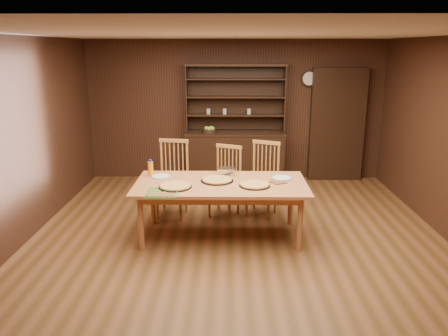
{
  "coord_description": "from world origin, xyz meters",
  "views": [
    {
      "loc": [
        -0.11,
        -5.2,
        2.44
      ],
      "look_at": [
        -0.18,
        0.4,
        0.9
      ],
      "focal_mm": 35.0,
      "sensor_mm": 36.0,
      "label": 1
    }
  ],
  "objects_px": {
    "china_hutch": "(235,150)",
    "juice_bottle": "(151,168)",
    "chair_left": "(173,175)",
    "chair_center": "(226,179)",
    "chair_right": "(264,176)",
    "dining_table": "(221,187)"
  },
  "relations": [
    {
      "from": "chair_center",
      "to": "juice_bottle",
      "type": "relative_size",
      "value": 4.62
    },
    {
      "from": "chair_center",
      "to": "juice_bottle",
      "type": "height_order",
      "value": "chair_center"
    },
    {
      "from": "chair_left",
      "to": "chair_center",
      "type": "distance_m",
      "value": 0.8
    },
    {
      "from": "dining_table",
      "to": "chair_center",
      "type": "distance_m",
      "value": 0.82
    },
    {
      "from": "chair_left",
      "to": "chair_center",
      "type": "bearing_deg",
      "value": 8.5
    },
    {
      "from": "china_hutch",
      "to": "juice_bottle",
      "type": "height_order",
      "value": "china_hutch"
    },
    {
      "from": "chair_center",
      "to": "chair_right",
      "type": "height_order",
      "value": "chair_right"
    },
    {
      "from": "china_hutch",
      "to": "juice_bottle",
      "type": "xyz_separation_m",
      "value": [
        -1.18,
        -2.23,
        0.26
      ]
    },
    {
      "from": "china_hutch",
      "to": "dining_table",
      "type": "bearing_deg",
      "value": -94.9
    },
    {
      "from": "china_hutch",
      "to": "juice_bottle",
      "type": "relative_size",
      "value": 9.52
    },
    {
      "from": "chair_left",
      "to": "juice_bottle",
      "type": "distance_m",
      "value": 0.62
    },
    {
      "from": "dining_table",
      "to": "chair_right",
      "type": "bearing_deg",
      "value": 54.51
    },
    {
      "from": "china_hutch",
      "to": "chair_left",
      "type": "height_order",
      "value": "china_hutch"
    },
    {
      "from": "dining_table",
      "to": "juice_bottle",
      "type": "relative_size",
      "value": 9.75
    },
    {
      "from": "china_hutch",
      "to": "chair_left",
      "type": "bearing_deg",
      "value": -119.01
    },
    {
      "from": "chair_center",
      "to": "dining_table",
      "type": "bearing_deg",
      "value": -69.56
    },
    {
      "from": "chair_left",
      "to": "juice_bottle",
      "type": "height_order",
      "value": "chair_left"
    },
    {
      "from": "chair_center",
      "to": "juice_bottle",
      "type": "distance_m",
      "value": 1.18
    },
    {
      "from": "china_hutch",
      "to": "dining_table",
      "type": "distance_m",
      "value": 2.55
    },
    {
      "from": "chair_right",
      "to": "chair_left",
      "type": "bearing_deg",
      "value": -154.12
    },
    {
      "from": "china_hutch",
      "to": "chair_right",
      "type": "height_order",
      "value": "china_hutch"
    },
    {
      "from": "china_hutch",
      "to": "juice_bottle",
      "type": "bearing_deg",
      "value": -117.91
    }
  ]
}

